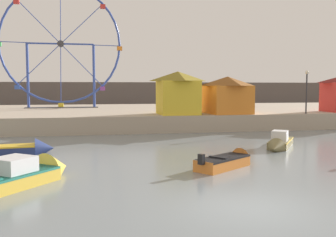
{
  "coord_description": "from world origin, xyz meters",
  "views": [
    {
      "loc": [
        -4.5,
        -10.54,
        3.58
      ],
      "look_at": [
        0.06,
        12.82,
        1.66
      ],
      "focal_mm": 41.11,
      "sensor_mm": 36.0,
      "label": 1
    }
  ],
  "objects_px": {
    "promenade_lamp_near": "(307,85)",
    "motorboat_mustard_yellow": "(23,175)",
    "carnival_booth_orange_canopy": "(227,94)",
    "motorboat_navy_blue": "(16,149)",
    "motorboat_orange_hull": "(230,161)",
    "ferris_wheel_blue_frame": "(61,46)",
    "motorboat_olive_wood": "(279,143)",
    "carnival_booth_yellow_awning": "(178,92)"
  },
  "relations": [
    {
      "from": "ferris_wheel_blue_frame",
      "to": "carnival_booth_orange_canopy",
      "type": "height_order",
      "value": "ferris_wheel_blue_frame"
    },
    {
      "from": "motorboat_orange_hull",
      "to": "motorboat_mustard_yellow",
      "type": "height_order",
      "value": "motorboat_mustard_yellow"
    },
    {
      "from": "motorboat_navy_blue",
      "to": "motorboat_olive_wood",
      "type": "distance_m",
      "value": 14.95
    },
    {
      "from": "motorboat_orange_hull",
      "to": "motorboat_olive_wood",
      "type": "relative_size",
      "value": 0.84
    },
    {
      "from": "motorboat_olive_wood",
      "to": "carnival_booth_orange_canopy",
      "type": "height_order",
      "value": "carnival_booth_orange_canopy"
    },
    {
      "from": "motorboat_mustard_yellow",
      "to": "motorboat_olive_wood",
      "type": "xyz_separation_m",
      "value": [
        13.4,
        6.08,
        -0.04
      ]
    },
    {
      "from": "motorboat_navy_blue",
      "to": "promenade_lamp_near",
      "type": "xyz_separation_m",
      "value": [
        22.06,
        8.37,
        3.52
      ]
    },
    {
      "from": "carnival_booth_orange_canopy",
      "to": "promenade_lamp_near",
      "type": "xyz_separation_m",
      "value": [
        6.61,
        -1.35,
        0.78
      ]
    },
    {
      "from": "motorboat_orange_hull",
      "to": "motorboat_mustard_yellow",
      "type": "distance_m",
      "value": 8.76
    },
    {
      "from": "motorboat_navy_blue",
      "to": "motorboat_olive_wood",
      "type": "xyz_separation_m",
      "value": [
        14.93,
        -0.74,
        0.04
      ]
    },
    {
      "from": "promenade_lamp_near",
      "to": "motorboat_orange_hull",
      "type": "bearing_deg",
      "value": -131.02
    },
    {
      "from": "ferris_wheel_blue_frame",
      "to": "carnival_booth_yellow_awning",
      "type": "xyz_separation_m",
      "value": [
        10.31,
        -12.51,
        -4.92
      ]
    },
    {
      "from": "carnival_booth_yellow_awning",
      "to": "ferris_wheel_blue_frame",
      "type": "bearing_deg",
      "value": 129.02
    },
    {
      "from": "promenade_lamp_near",
      "to": "motorboat_navy_blue",
      "type": "bearing_deg",
      "value": -159.22
    },
    {
      "from": "motorboat_orange_hull",
      "to": "ferris_wheel_blue_frame",
      "type": "bearing_deg",
      "value": 73.07
    },
    {
      "from": "motorboat_navy_blue",
      "to": "carnival_booth_orange_canopy",
      "type": "xyz_separation_m",
      "value": [
        15.45,
        9.72,
        2.74
      ]
    },
    {
      "from": "motorboat_mustard_yellow",
      "to": "ferris_wheel_blue_frame",
      "type": "bearing_deg",
      "value": 39.62
    },
    {
      "from": "motorboat_orange_hull",
      "to": "promenade_lamp_near",
      "type": "relative_size",
      "value": 0.96
    },
    {
      "from": "motorboat_orange_hull",
      "to": "promenade_lamp_near",
      "type": "height_order",
      "value": "promenade_lamp_near"
    },
    {
      "from": "motorboat_navy_blue",
      "to": "promenade_lamp_near",
      "type": "bearing_deg",
      "value": 13.9
    },
    {
      "from": "motorboat_navy_blue",
      "to": "motorboat_orange_hull",
      "type": "height_order",
      "value": "motorboat_orange_hull"
    },
    {
      "from": "motorboat_mustard_yellow",
      "to": "promenade_lamp_near",
      "type": "distance_m",
      "value": 25.76
    },
    {
      "from": "carnival_booth_orange_canopy",
      "to": "carnival_booth_yellow_awning",
      "type": "xyz_separation_m",
      "value": [
        -4.37,
        -0.1,
        0.2
      ]
    },
    {
      "from": "motorboat_mustard_yellow",
      "to": "motorboat_olive_wood",
      "type": "distance_m",
      "value": 14.71
    },
    {
      "from": "motorboat_navy_blue",
      "to": "carnival_booth_yellow_awning",
      "type": "bearing_deg",
      "value": 34.09
    },
    {
      "from": "motorboat_orange_hull",
      "to": "carnival_booth_orange_canopy",
      "type": "relative_size",
      "value": 0.86
    },
    {
      "from": "promenade_lamp_near",
      "to": "motorboat_mustard_yellow",
      "type": "bearing_deg",
      "value": -143.48
    },
    {
      "from": "motorboat_mustard_yellow",
      "to": "carnival_booth_orange_canopy",
      "type": "distance_m",
      "value": 21.78
    },
    {
      "from": "motorboat_navy_blue",
      "to": "carnival_booth_yellow_awning",
      "type": "xyz_separation_m",
      "value": [
        11.07,
        9.62,
        2.94
      ]
    },
    {
      "from": "motorboat_navy_blue",
      "to": "ferris_wheel_blue_frame",
      "type": "bearing_deg",
      "value": 81.14
    },
    {
      "from": "motorboat_olive_wood",
      "to": "ferris_wheel_blue_frame",
      "type": "relative_size",
      "value": 0.32
    },
    {
      "from": "motorboat_navy_blue",
      "to": "carnival_booth_orange_canopy",
      "type": "bearing_deg",
      "value": 25.29
    },
    {
      "from": "carnival_booth_yellow_awning",
      "to": "promenade_lamp_near",
      "type": "distance_m",
      "value": 11.07
    },
    {
      "from": "motorboat_mustard_yellow",
      "to": "carnival_booth_orange_canopy",
      "type": "height_order",
      "value": "carnival_booth_orange_canopy"
    },
    {
      "from": "motorboat_olive_wood",
      "to": "promenade_lamp_near",
      "type": "distance_m",
      "value": 12.08
    },
    {
      "from": "motorboat_mustard_yellow",
      "to": "carnival_booth_orange_canopy",
      "type": "bearing_deg",
      "value": -1.98
    },
    {
      "from": "motorboat_orange_hull",
      "to": "motorboat_olive_wood",
      "type": "bearing_deg",
      "value": 7.88
    },
    {
      "from": "motorboat_mustard_yellow",
      "to": "carnival_booth_yellow_awning",
      "type": "xyz_separation_m",
      "value": [
        9.54,
        16.44,
        2.86
      ]
    },
    {
      "from": "motorboat_mustard_yellow",
      "to": "carnival_booth_yellow_awning",
      "type": "bearing_deg",
      "value": 7.97
    },
    {
      "from": "motorboat_mustard_yellow",
      "to": "promenade_lamp_near",
      "type": "bearing_deg",
      "value": -15.39
    },
    {
      "from": "motorboat_orange_hull",
      "to": "carnival_booth_orange_canopy",
      "type": "distance_m",
      "value": 16.15
    },
    {
      "from": "motorboat_olive_wood",
      "to": "carnival_booth_yellow_awning",
      "type": "relative_size",
      "value": 1.14
    }
  ]
}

